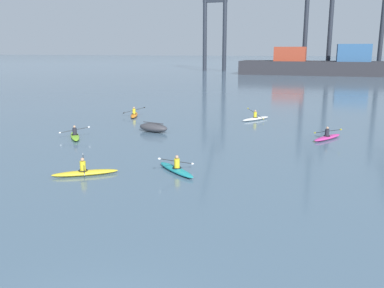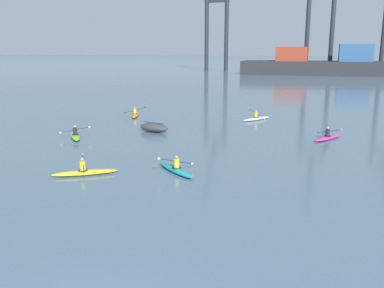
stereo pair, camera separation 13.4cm
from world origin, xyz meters
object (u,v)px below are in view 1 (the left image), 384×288
(gantry_crane_west, at_px, (214,12))
(kayak_yellow, at_px, (85,172))
(kayak_white, at_px, (256,118))
(container_barge, at_px, (352,65))
(gantry_crane_west_mid, at_px, (319,8))
(kayak_teal, at_px, (176,169))
(kayak_orange, at_px, (134,115))
(capsized_dinghy, at_px, (153,128))
(kayak_lime, at_px, (75,136))
(kayak_magenta, at_px, (327,137))

(gantry_crane_west, xyz_separation_m, kayak_yellow, (19.42, -104.34, -16.80))
(kayak_white, bearing_deg, container_barge, 80.30)
(gantry_crane_west_mid, relative_size, kayak_teal, 12.18)
(kayak_yellow, bearing_deg, kayak_orange, 107.32)
(gantry_crane_west_mid, bearing_deg, container_barge, -41.85)
(kayak_yellow, relative_size, kayak_white, 1.01)
(kayak_yellow, bearing_deg, gantry_crane_west_mid, 84.50)
(gantry_crane_west, distance_m, gantry_crane_west_mid, 29.35)
(capsized_dinghy, relative_size, kayak_lime, 0.90)
(kayak_magenta, bearing_deg, gantry_crane_west_mid, 91.52)
(kayak_magenta, bearing_deg, kayak_teal, -125.25)
(gantry_crane_west, xyz_separation_m, kayak_magenta, (31.66, -91.27, -16.80))
(kayak_lime, relative_size, kayak_magenta, 0.96)
(container_barge, xyz_separation_m, kayak_lime, (-24.44, -86.47, -2.38))
(kayak_lime, bearing_deg, kayak_teal, -31.10)
(gantry_crane_west, relative_size, capsized_dinghy, 13.42)
(kayak_white, bearing_deg, gantry_crane_west_mid, 87.28)
(kayak_teal, bearing_deg, gantry_crane_west_mid, 86.88)
(gantry_crane_west_mid, bearing_deg, kayak_orange, -100.59)
(kayak_yellow, relative_size, kayak_orange, 0.93)
(kayak_yellow, bearing_deg, kayak_magenta, 46.86)
(gantry_crane_west, bearing_deg, container_barge, -14.44)
(container_barge, relative_size, gantry_crane_west, 1.49)
(capsized_dinghy, height_order, kayak_magenta, kayak_magenta)
(kayak_teal, bearing_deg, kayak_lime, 148.90)
(kayak_orange, bearing_deg, gantry_crane_west_mid, 79.41)
(gantry_crane_west, height_order, gantry_crane_west_mid, gantry_crane_west)
(kayak_lime, xyz_separation_m, kayak_yellow, (5.74, -8.05, 0.00))
(kayak_teal, bearing_deg, capsized_dinghy, 118.49)
(gantry_crane_west_mid, relative_size, kayak_yellow, 11.31)
(container_barge, xyz_separation_m, kayak_white, (-12.75, -74.57, -2.38))
(capsized_dinghy, bearing_deg, kayak_lime, -140.88)
(capsized_dinghy, distance_m, kayak_magenta, 13.31)
(gantry_crane_west_mid, distance_m, kayak_orange, 86.94)
(gantry_crane_west_mid, distance_m, kayak_teal, 102.06)
(container_barge, distance_m, gantry_crane_west, 41.92)
(kayak_white, bearing_deg, kayak_magenta, -47.56)
(gantry_crane_west, relative_size, kayak_magenta, 11.59)
(kayak_yellow, relative_size, kayak_magenta, 0.98)
(kayak_yellow, distance_m, kayak_orange, 19.51)
(capsized_dinghy, bearing_deg, kayak_white, 49.18)
(gantry_crane_west, bearing_deg, kayak_yellow, -79.46)
(kayak_teal, distance_m, kayak_yellow, 4.80)
(kayak_magenta, bearing_deg, kayak_lime, -164.42)
(gantry_crane_west_mid, xyz_separation_m, kayak_teal, (-5.48, -100.49, -17.02))
(container_barge, bearing_deg, gantry_crane_west_mid, 138.15)
(gantry_crane_west, xyz_separation_m, gantry_crane_west_mid, (29.28, -1.91, 0.22))
(gantry_crane_west, bearing_deg, kayak_lime, -81.91)
(container_barge, relative_size, kayak_orange, 16.38)
(kayak_orange, bearing_deg, kayak_magenta, -17.11)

